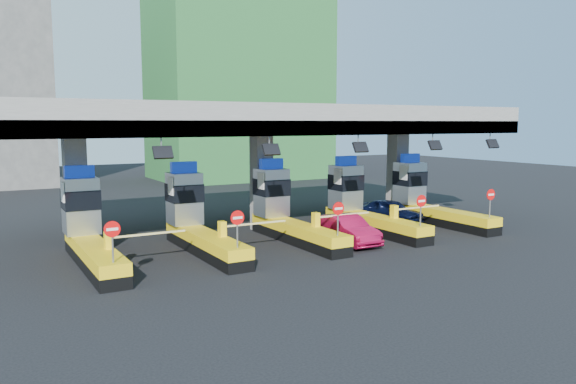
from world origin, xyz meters
TOP-DOWN VIEW (x-y plane):
  - ground at (0.00, 0.00)m, footprint 120.00×120.00m
  - toll_canopy at (0.00, 2.87)m, footprint 28.00×12.09m
  - toll_lane_far_left at (-10.00, 0.28)m, footprint 4.43×8.00m
  - toll_lane_left at (-5.00, 0.28)m, footprint 4.43×8.00m
  - toll_lane_center at (0.00, 0.28)m, footprint 4.43×8.00m
  - toll_lane_right at (5.00, 0.28)m, footprint 4.43×8.00m
  - toll_lane_far_right at (10.00, 0.28)m, footprint 4.43×8.00m
  - bg_building_scaffold at (12.00, 32.00)m, footprint 18.00×12.00m
  - van at (8.01, 1.26)m, footprint 2.81×4.49m
  - red_car at (2.07, -2.42)m, footprint 1.78×4.47m

SIDE VIEW (x-z plane):
  - ground at x=0.00m, z-range 0.00..0.00m
  - van at x=8.01m, z-range 0.00..1.43m
  - red_car at x=2.07m, z-range 0.00..1.45m
  - toll_lane_far_left at x=-10.00m, z-range -0.68..3.47m
  - toll_lane_left at x=-5.00m, z-range -0.68..3.47m
  - toll_lane_center at x=0.00m, z-range -0.68..3.47m
  - toll_lane_right at x=5.00m, z-range -0.68..3.47m
  - toll_lane_far_right at x=10.00m, z-range -0.68..3.47m
  - toll_canopy at x=0.00m, z-range 2.63..9.63m
  - bg_building_scaffold at x=12.00m, z-range 0.00..28.00m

